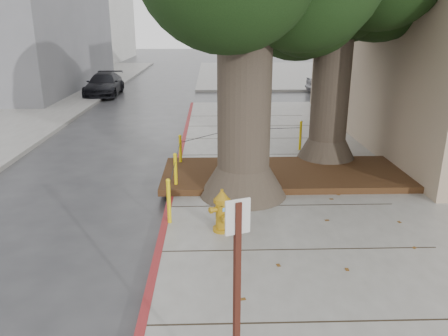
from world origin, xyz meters
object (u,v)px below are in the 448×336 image
object	(u,v)px
fire_hydrant	(222,211)
car_dark	(104,85)
car_red	(389,87)
signpost	(237,301)
car_silver	(338,82)

from	to	relation	value
fire_hydrant	car_dark	bearing A→B (deg)	87.81
car_red	car_dark	distance (m)	16.37
car_dark	fire_hydrant	bearing A→B (deg)	-71.79
signpost	car_silver	bearing A→B (deg)	51.77
car_red	signpost	bearing A→B (deg)	155.26
fire_hydrant	car_dark	xyz separation A→B (m)	(-6.41, 18.18, 0.07)
signpost	fire_hydrant	bearing A→B (deg)	70.28
fire_hydrant	car_red	size ratio (longest dim) A/B	0.25
fire_hydrant	signpost	bearing A→B (deg)	-111.20
signpost	car_dark	distance (m)	23.31
fire_hydrant	car_silver	xyz separation A→B (m)	(7.52, 18.71, 0.08)
car_silver	car_dark	size ratio (longest dim) A/B	0.87
fire_hydrant	car_dark	world-z (taller)	car_dark
car_silver	signpost	bearing A→B (deg)	156.94
fire_hydrant	car_silver	size ratio (longest dim) A/B	0.23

